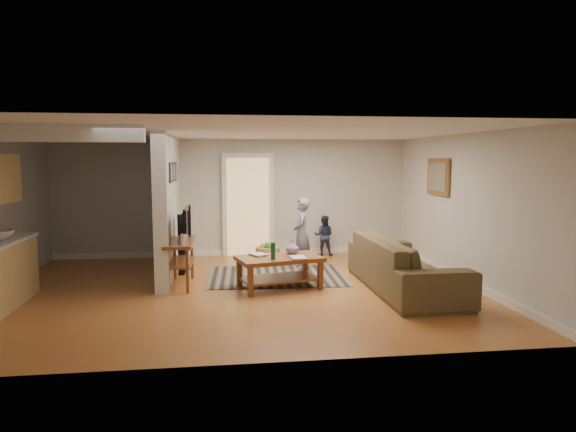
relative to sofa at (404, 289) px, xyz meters
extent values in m
plane|color=olive|center=(-2.60, 0.33, 0.00)|extent=(7.50, 7.50, 0.00)
cube|color=beige|center=(-2.60, 3.33, 1.25)|extent=(7.50, 0.04, 2.50)
cube|color=beige|center=(1.15, 0.33, 1.25)|extent=(0.04, 6.00, 2.50)
cube|color=white|center=(-2.60, 0.33, 2.50)|extent=(7.50, 6.00, 0.04)
cube|color=beige|center=(-3.80, 1.78, 1.25)|extent=(0.15, 3.10, 2.50)
cube|color=white|center=(-3.80, 0.23, 1.25)|extent=(0.22, 0.10, 2.50)
cube|color=white|center=(-2.60, 3.30, 0.06)|extent=(7.50, 0.04, 0.12)
cube|color=white|center=(1.12, 0.33, 0.06)|extent=(0.04, 6.00, 0.12)
cube|color=#D8B272|center=(-2.30, 3.27, 1.05)|extent=(0.90, 0.06, 2.10)
cube|color=#2F2115|center=(-3.71, 1.13, 1.85)|extent=(0.03, 0.40, 0.34)
cube|color=#2F2115|center=(-3.71, 1.63, 1.85)|extent=(0.03, 0.40, 0.34)
cube|color=#2F2115|center=(-3.71, 2.13, 1.85)|extent=(0.03, 0.40, 0.34)
cube|color=brown|center=(1.11, 1.33, 1.75)|extent=(0.04, 0.90, 0.68)
cube|color=black|center=(-1.91, 1.20, 0.01)|extent=(2.50, 1.88, 0.01)
imported|color=#4F4427|center=(0.00, 0.00, 0.00)|extent=(1.12, 2.85, 0.83)
cube|color=#642E17|center=(-1.96, 0.35, 0.48)|extent=(1.47, 1.07, 0.07)
cube|color=silver|center=(-1.96, 0.35, 0.49)|extent=(0.91, 0.65, 0.02)
cube|color=#642E17|center=(-1.96, 0.35, 0.17)|extent=(1.34, 0.93, 0.03)
cube|color=#642E17|center=(-2.46, -0.09, 0.24)|extent=(0.09, 0.09, 0.48)
cube|color=#642E17|center=(-1.32, 0.19, 0.24)|extent=(0.09, 0.09, 0.48)
cube|color=#642E17|center=(-2.60, 0.51, 0.24)|extent=(0.09, 0.09, 0.48)
cube|color=#642E17|center=(-1.47, 0.79, 0.24)|extent=(0.09, 0.09, 0.48)
imported|color=navy|center=(-1.73, 0.55, 0.52)|extent=(0.27, 0.27, 0.23)
cylinder|color=#125224|center=(-2.08, 0.15, 0.65)|extent=(0.07, 0.07, 0.26)
imported|color=#998C4C|center=(-2.39, 0.45, 0.52)|extent=(0.33, 0.36, 0.03)
imported|color=#66594C|center=(-1.80, 0.16, 0.52)|extent=(0.26, 0.34, 0.02)
cube|color=#642E17|center=(-3.55, 0.73, 0.72)|extent=(0.47, 1.20, 0.05)
cube|color=#642E17|center=(-3.55, 0.73, 0.40)|extent=(0.42, 1.10, 0.03)
cylinder|color=#642E17|center=(-3.71, 0.22, 0.37)|extent=(0.05, 0.05, 0.73)
cylinder|color=#642E17|center=(-3.69, 1.25, 0.37)|extent=(0.05, 0.05, 0.73)
cylinder|color=#642E17|center=(-3.41, 0.22, 0.37)|extent=(0.05, 0.05, 0.73)
cylinder|color=#642E17|center=(-3.39, 1.24, 0.37)|extent=(0.05, 0.05, 0.73)
imported|color=black|center=(-3.53, 0.73, 0.75)|extent=(0.15, 0.96, 0.55)
cylinder|color=white|center=(-3.46, 0.29, 0.84)|extent=(0.10, 0.10, 0.18)
cube|color=black|center=(-3.60, 1.53, 0.55)|extent=(0.11, 0.11, 1.10)
cube|color=black|center=(-3.60, 1.73, 0.53)|extent=(0.14, 0.14, 1.06)
cylinder|color=#9D8244|center=(-1.96, 2.38, 0.16)|extent=(0.49, 0.49, 0.32)
sphere|color=red|center=(-1.90, 2.43, 0.32)|extent=(0.15, 0.15, 0.15)
sphere|color=gold|center=(-2.03, 2.41, 0.34)|extent=(0.15, 0.15, 0.15)
sphere|color=green|center=(-1.96, 2.32, 0.36)|extent=(0.15, 0.15, 0.15)
imported|color=slate|center=(-1.36, 1.84, 0.00)|extent=(0.40, 0.54, 1.34)
imported|color=#212C45|center=(-0.68, 3.03, 0.00)|extent=(0.50, 0.43, 0.87)
camera|label=1|loc=(-2.90, -7.70, 2.08)|focal=32.00mm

